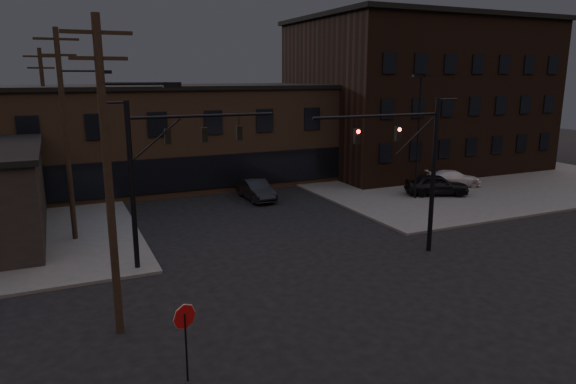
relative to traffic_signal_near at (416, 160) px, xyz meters
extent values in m
plane|color=black|center=(-5.36, -4.50, -4.93)|extent=(140.00, 140.00, 0.00)
cube|color=#474744|center=(16.64, 17.50, -4.86)|extent=(30.00, 30.00, 0.15)
cube|color=#4F3B2A|center=(-5.36, 23.50, -0.93)|extent=(40.00, 12.00, 8.00)
cube|color=black|center=(16.64, 21.50, 2.07)|extent=(22.00, 16.00, 14.00)
cylinder|color=black|center=(1.14, 0.00, -0.93)|extent=(0.24, 0.24, 8.00)
cylinder|color=black|center=(-2.36, 0.00, 2.27)|extent=(7.00, 0.14, 0.14)
cube|color=#FF140C|center=(-1.19, 0.00, 1.37)|extent=(0.28, 0.22, 0.70)
cube|color=#FF140C|center=(-3.52, 0.00, 1.37)|extent=(0.28, 0.22, 0.70)
cylinder|color=black|center=(-13.36, 3.50, -0.93)|extent=(0.24, 0.24, 8.00)
cylinder|color=black|center=(-9.86, 3.50, 2.27)|extent=(7.00, 0.14, 0.14)
cube|color=black|center=(-11.61, 3.50, 1.37)|extent=(0.28, 0.22, 0.70)
cube|color=black|center=(-9.86, 3.50, 1.37)|extent=(0.28, 0.22, 0.70)
cube|color=black|center=(-8.11, 3.50, 1.37)|extent=(0.28, 0.22, 0.70)
cylinder|color=black|center=(-13.36, -6.50, -3.83)|extent=(0.06, 0.06, 2.20)
cylinder|color=maroon|center=(-13.36, -6.48, -2.83)|extent=(0.72, 0.33, 0.76)
cylinder|color=black|center=(-14.86, -2.50, 0.57)|extent=(0.28, 0.28, 11.00)
cube|color=black|center=(-14.86, -2.50, 5.47)|extent=(2.20, 0.12, 0.12)
cube|color=black|center=(-14.86, -2.50, 4.67)|extent=(1.80, 0.12, 0.12)
cube|color=black|center=(-12.56, -2.50, 3.82)|extent=(0.60, 0.25, 0.18)
cylinder|color=black|center=(-15.86, 9.50, 0.82)|extent=(0.28, 0.28, 11.50)
cube|color=black|center=(-15.86, 9.50, 5.97)|extent=(2.20, 0.12, 0.12)
cube|color=black|center=(-15.86, 9.50, 5.17)|extent=(1.80, 0.12, 0.12)
cube|color=black|center=(-13.56, 9.50, 4.32)|extent=(0.60, 0.25, 0.18)
cylinder|color=black|center=(-16.86, 21.50, 0.57)|extent=(0.28, 0.28, 11.00)
cube|color=black|center=(-16.86, 21.50, 5.47)|extent=(2.20, 0.12, 0.12)
cube|color=black|center=(-16.86, 21.50, 4.67)|extent=(1.80, 0.12, 0.12)
cylinder|color=black|center=(7.64, 9.50, -0.43)|extent=(0.14, 0.14, 9.00)
cube|color=black|center=(7.14, 9.50, 4.12)|extent=(0.50, 0.28, 0.18)
cube|color=black|center=(8.14, 9.50, 4.12)|extent=(0.50, 0.28, 0.18)
cylinder|color=black|center=(13.64, 14.50, -0.43)|extent=(0.14, 0.14, 9.00)
cube|color=black|center=(13.14, 14.50, 4.12)|extent=(0.50, 0.28, 0.18)
cube|color=black|center=(14.14, 14.50, 4.12)|extent=(0.50, 0.28, 0.18)
imported|color=black|center=(9.76, 9.64, -3.98)|extent=(5.06, 3.65, 1.60)
imported|color=silver|center=(13.22, 11.64, -4.13)|extent=(4.84, 3.33, 1.30)
imported|color=black|center=(-3.10, 14.51, -4.17)|extent=(1.68, 4.63, 1.52)
camera|label=1|loc=(-16.34, -20.45, 4.13)|focal=32.00mm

